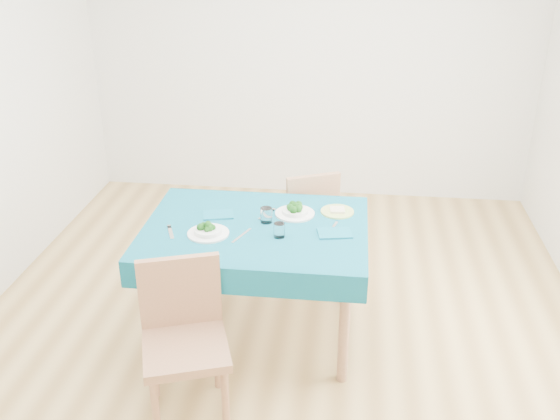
# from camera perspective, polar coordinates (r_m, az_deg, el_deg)

# --- Properties ---
(room_shell) EXTENTS (4.02, 4.52, 2.73)m
(room_shell) POSITION_cam_1_polar(r_m,az_deg,el_deg) (3.49, 0.00, 7.41)
(room_shell) COLOR #A37E44
(room_shell) RESTS_ON ground
(table) EXTENTS (1.31, 1.00, 0.76)m
(table) POSITION_cam_1_polar(r_m,az_deg,el_deg) (3.87, -2.17, -6.52)
(table) COLOR #09536A
(table) RESTS_ON ground
(chair_near) EXTENTS (0.56, 0.58, 1.07)m
(chair_near) POSITION_cam_1_polar(r_m,az_deg,el_deg) (3.22, -8.76, -10.88)
(chair_near) COLOR #946545
(chair_near) RESTS_ON ground
(chair_far) EXTENTS (0.51, 0.53, 0.94)m
(chair_far) POSITION_cam_1_polar(r_m,az_deg,el_deg) (4.47, 2.23, -0.55)
(chair_far) COLOR #946545
(chair_far) RESTS_ON ground
(bowl_near) EXTENTS (0.24, 0.24, 0.07)m
(bowl_near) POSITION_cam_1_polar(r_m,az_deg,el_deg) (3.60, -6.60, -1.70)
(bowl_near) COLOR white
(bowl_near) RESTS_ON table
(bowl_far) EXTENTS (0.24, 0.24, 0.07)m
(bowl_far) POSITION_cam_1_polar(r_m,az_deg,el_deg) (3.82, 1.38, 0.10)
(bowl_far) COLOR white
(bowl_far) RESTS_ON table
(fork_near) EXTENTS (0.08, 0.16, 0.00)m
(fork_near) POSITION_cam_1_polar(r_m,az_deg,el_deg) (3.66, -9.96, -2.04)
(fork_near) COLOR silver
(fork_near) RESTS_ON table
(knife_near) EXTENTS (0.09, 0.19, 0.00)m
(knife_near) POSITION_cam_1_polar(r_m,az_deg,el_deg) (3.58, -3.53, -2.34)
(knife_near) COLOR silver
(knife_near) RESTS_ON table
(fork_far) EXTENTS (0.09, 0.16, 0.00)m
(fork_far) POSITION_cam_1_polar(r_m,az_deg,el_deg) (3.83, -1.25, -0.40)
(fork_far) COLOR silver
(fork_far) RESTS_ON table
(knife_far) EXTENTS (0.07, 0.21, 0.00)m
(knife_far) POSITION_cam_1_polar(r_m,az_deg,el_deg) (3.66, 4.74, -1.78)
(knife_far) COLOR silver
(knife_far) RESTS_ON table
(napkin_near) EXTENTS (0.21, 0.17, 0.01)m
(napkin_near) POSITION_cam_1_polar(r_m,az_deg,el_deg) (3.83, -5.66, -0.43)
(napkin_near) COLOR #0E5E75
(napkin_near) RESTS_ON table
(napkin_far) EXTENTS (0.21, 0.17, 0.01)m
(napkin_far) POSITION_cam_1_polar(r_m,az_deg,el_deg) (3.61, 5.02, -2.13)
(napkin_far) COLOR #0E5E75
(napkin_far) RESTS_ON table
(tumbler_center) EXTENTS (0.07, 0.07, 0.09)m
(tumbler_center) POSITION_cam_1_polar(r_m,az_deg,el_deg) (3.72, -1.27, -0.46)
(tumbler_center) COLOR white
(tumbler_center) RESTS_ON table
(tumbler_side) EXTENTS (0.06, 0.06, 0.08)m
(tumbler_side) POSITION_cam_1_polar(r_m,az_deg,el_deg) (3.55, -0.07, -1.85)
(tumbler_side) COLOR white
(tumbler_side) RESTS_ON table
(side_plate) EXTENTS (0.21, 0.21, 0.01)m
(side_plate) POSITION_cam_1_polar(r_m,az_deg,el_deg) (3.87, 5.26, -0.14)
(side_plate) COLOR #B3CB63
(side_plate) RESTS_ON table
(bread_slice) EXTENTS (0.10, 0.10, 0.01)m
(bread_slice) POSITION_cam_1_polar(r_m,az_deg,el_deg) (3.87, 5.27, 0.02)
(bread_slice) COLOR beige
(bread_slice) RESTS_ON side_plate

